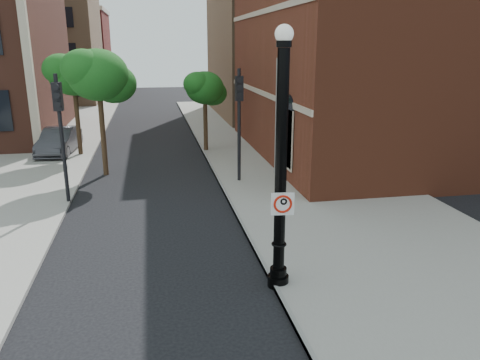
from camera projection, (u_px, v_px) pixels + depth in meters
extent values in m
plane|color=black|center=(194.00, 298.00, 11.30)|extent=(120.00, 120.00, 0.00)
cube|color=gray|center=(302.00, 175.00, 21.81)|extent=(8.00, 60.00, 0.12)
cube|color=gray|center=(6.00, 151.00, 26.64)|extent=(10.00, 50.00, 0.12)
cube|color=gray|center=(218.00, 179.00, 21.09)|extent=(0.10, 60.00, 0.14)
cube|color=brown|center=(457.00, 43.00, 25.74)|extent=(22.00, 16.00, 12.00)
cube|color=black|center=(288.00, 139.00, 20.14)|extent=(0.08, 1.40, 2.40)
cube|color=#C7B39A|center=(261.00, 93.00, 24.44)|extent=(0.06, 16.00, 0.25)
cube|color=#C7B39A|center=(262.00, 12.00, 23.33)|extent=(0.06, 16.00, 0.25)
cube|color=#C7B39A|center=(23.00, 23.00, 24.13)|extent=(0.40, 0.40, 14.00)
cube|color=#997453|center=(38.00, 44.00, 48.98)|extent=(12.00, 12.00, 12.00)
cube|color=maroon|center=(62.00, 52.00, 62.47)|extent=(12.00, 12.00, 10.00)
cube|color=#997453|center=(343.00, 32.00, 40.56)|extent=(22.00, 14.00, 14.00)
cylinder|color=black|center=(278.00, 281.00, 11.86)|extent=(0.54, 0.54, 0.29)
cylinder|color=black|center=(278.00, 272.00, 11.79)|extent=(0.42, 0.42, 0.24)
cylinder|color=black|center=(281.00, 169.00, 11.05)|extent=(0.29, 0.29, 5.55)
torus|color=black|center=(279.00, 244.00, 11.58)|extent=(0.38, 0.38, 0.06)
cylinder|color=black|center=(284.00, 44.00, 10.26)|extent=(0.34, 0.34, 0.14)
sphere|color=silver|center=(284.00, 34.00, 10.20)|extent=(0.42, 0.42, 0.42)
cube|color=white|center=(283.00, 204.00, 11.12)|extent=(0.56, 0.08, 0.56)
cube|color=black|center=(283.00, 194.00, 11.05)|extent=(0.56, 0.07, 0.05)
cube|color=black|center=(282.00, 214.00, 11.19)|extent=(0.56, 0.07, 0.05)
cube|color=black|center=(272.00, 204.00, 11.10)|extent=(0.05, 0.01, 0.56)
cube|color=black|center=(293.00, 204.00, 11.14)|extent=(0.05, 0.01, 0.56)
torus|color=red|center=(283.00, 204.00, 11.12)|extent=(0.46, 0.11, 0.45)
cube|color=red|center=(283.00, 204.00, 11.12)|extent=(0.32, 0.04, 0.32)
cube|color=black|center=(280.00, 204.00, 11.12)|extent=(0.05, 0.01, 0.26)
torus|color=black|center=(284.00, 201.00, 11.11)|extent=(0.18, 0.07, 0.17)
cylinder|color=black|center=(283.00, 194.00, 11.05)|extent=(0.03, 0.02, 0.03)
imported|color=#313136|center=(59.00, 141.00, 26.05)|extent=(1.96, 4.63, 1.49)
cylinder|color=black|center=(62.00, 141.00, 17.35)|extent=(0.14, 0.14, 4.92)
cube|color=black|center=(58.00, 97.00, 16.89)|extent=(0.34, 0.32, 1.02)
sphere|color=#E50505|center=(56.00, 87.00, 16.64)|extent=(0.18, 0.18, 0.18)
sphere|color=#FF8C00|center=(57.00, 96.00, 16.72)|extent=(0.18, 0.18, 0.18)
sphere|color=#00E519|center=(58.00, 104.00, 16.81)|extent=(0.18, 0.18, 0.18)
cylinder|color=black|center=(239.00, 127.00, 20.13)|extent=(0.14, 0.14, 4.96)
cube|color=black|center=(239.00, 88.00, 19.68)|extent=(0.33, 0.31, 1.03)
sphere|color=#E50505|center=(239.00, 80.00, 19.42)|extent=(0.19, 0.19, 0.19)
sphere|color=#FF8C00|center=(240.00, 88.00, 19.50)|extent=(0.19, 0.19, 0.19)
sphere|color=#00E519|center=(240.00, 95.00, 19.59)|extent=(0.19, 0.19, 0.19)
cylinder|color=#999999|center=(276.00, 119.00, 21.16)|extent=(0.11, 0.11, 5.36)
cylinder|color=#312213|center=(103.00, 130.00, 21.52)|extent=(0.24, 0.24, 4.30)
ellipsoid|color=#165317|center=(98.00, 75.00, 20.84)|extent=(2.71, 2.71, 2.30)
ellipsoid|color=#165317|center=(114.00, 84.00, 21.54)|extent=(2.09, 2.09, 1.78)
ellipsoid|color=#165317|center=(83.00, 68.00, 20.31)|extent=(1.97, 1.97, 1.67)
cylinder|color=#312213|center=(77.00, 119.00, 25.27)|extent=(0.24, 0.24, 4.11)
ellipsoid|color=#165317|center=(73.00, 75.00, 24.62)|extent=(2.58, 2.58, 2.19)
ellipsoid|color=#165317|center=(87.00, 82.00, 25.28)|extent=(2.00, 2.00, 1.70)
ellipsoid|color=#165317|center=(61.00, 69.00, 24.11)|extent=(1.88, 1.88, 1.60)
cylinder|color=#312213|center=(205.00, 122.00, 26.41)|extent=(0.24, 0.24, 3.38)
ellipsoid|color=#165317|center=(205.00, 88.00, 25.87)|extent=(2.12, 2.12, 1.81)
ellipsoid|color=#165317|center=(213.00, 93.00, 26.41)|extent=(1.64, 1.64, 1.40)
ellipsoid|color=#165317|center=(197.00, 84.00, 25.45)|extent=(1.55, 1.55, 1.31)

